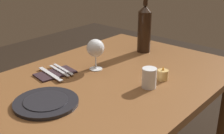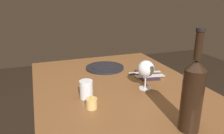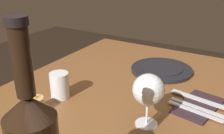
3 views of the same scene
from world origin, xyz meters
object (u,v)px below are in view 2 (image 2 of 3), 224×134
object	(u,v)px
votive_candle	(92,104)
table_knife	(145,72)
wine_glass_left	(146,69)
dinner_plate	(105,67)
folded_napkin	(147,75)
water_tumbler	(86,90)
fork_outer	(151,77)
wine_bottle	(192,94)
fork_inner	(149,75)

from	to	relation	value
votive_candle	table_knife	xyz separation A→B (m)	(0.32, -0.43, -0.01)
wine_glass_left	dinner_plate	size ratio (longest dim) A/B	0.61
wine_glass_left	folded_napkin	xyz separation A→B (m)	(0.18, -0.11, -0.11)
water_tumbler	fork_outer	world-z (taller)	water_tumbler
wine_bottle	table_knife	size ratio (longest dim) A/B	1.83
wine_bottle	folded_napkin	size ratio (longest dim) A/B	1.86
water_tumbler	folded_napkin	world-z (taller)	water_tumbler
folded_napkin	votive_candle	bearing A→B (deg)	123.49
votive_candle	folded_napkin	bearing A→B (deg)	-56.51
fork_outer	fork_inner	bearing A→B (deg)	0.00
votive_candle	table_knife	distance (m)	0.54
dinner_plate	fork_inner	bearing A→B (deg)	-139.26
fork_outer	table_knife	bearing A→B (deg)	0.00
folded_napkin	wine_glass_left	bearing A→B (deg)	148.85
fork_inner	table_knife	xyz separation A→B (m)	(0.05, 0.00, 0.00)
fork_inner	fork_outer	world-z (taller)	same
wine_glass_left	folded_napkin	size ratio (longest dim) A/B	0.77
wine_bottle	wine_glass_left	bearing A→B (deg)	-3.28
wine_bottle	dinner_plate	xyz separation A→B (m)	(0.78, 0.08, -0.14)
water_tumbler	votive_candle	xyz separation A→B (m)	(-0.11, 0.00, -0.02)
fork_inner	dinner_plate	bearing A→B (deg)	40.74
fork_outer	votive_candle	bearing A→B (deg)	118.65
wine_glass_left	votive_candle	distance (m)	0.36
dinner_plate	fork_outer	size ratio (longest dim) A/B	1.44
wine_glass_left	folded_napkin	bearing A→B (deg)	-31.15
wine_bottle	folded_napkin	bearing A→B (deg)	-12.83
dinner_plate	fork_inner	distance (m)	0.32
wine_glass_left	table_knife	world-z (taller)	wine_glass_left
wine_bottle	fork_outer	distance (m)	0.55
folded_napkin	fork_outer	world-z (taller)	fork_outer
folded_napkin	fork_outer	xyz separation A→B (m)	(-0.05, 0.00, 0.01)
votive_candle	dinner_plate	world-z (taller)	votive_candle
votive_candle	fork_outer	xyz separation A→B (m)	(0.24, -0.43, -0.01)
wine_glass_left	table_knife	size ratio (longest dim) A/B	0.76
wine_bottle	water_tumbler	distance (m)	0.50
fork_outer	wine_glass_left	bearing A→B (deg)	139.86
wine_glass_left	wine_bottle	world-z (taller)	wine_bottle
votive_candle	folded_napkin	xyz separation A→B (m)	(0.29, -0.43, -0.02)
fork_outer	folded_napkin	bearing A→B (deg)	0.00
folded_napkin	fork_inner	world-z (taller)	fork_inner
water_tumbler	votive_candle	bearing A→B (deg)	178.42
wine_bottle	folded_napkin	xyz separation A→B (m)	(0.57, -0.13, -0.14)
folded_napkin	fork_outer	bearing A→B (deg)	180.00
fork_inner	wine_glass_left	bearing A→B (deg)	144.85
wine_glass_left	folded_napkin	world-z (taller)	wine_glass_left
wine_glass_left	votive_candle	xyz separation A→B (m)	(-0.11, 0.33, -0.09)
wine_bottle	folded_napkin	distance (m)	0.60
fork_inner	table_knife	bearing A→B (deg)	0.00
dinner_plate	folded_napkin	distance (m)	0.30
water_tumbler	fork_inner	bearing A→B (deg)	-70.57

